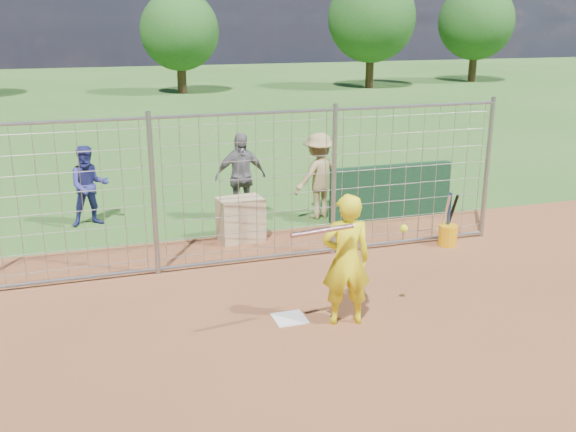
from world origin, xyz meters
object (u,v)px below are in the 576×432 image
object	(u,v)px
batter	(346,260)
bystander_b	(241,177)
bystander_c	(319,176)
bucket_with_bats	(448,232)
bystander_a	(89,186)
equipment_bin	(241,219)

from	to	relation	value
batter	bystander_b	distance (m)	4.88
bystander_c	bucket_with_bats	world-z (taller)	bystander_c
bystander_a	bucket_with_bats	size ratio (longest dim) A/B	1.63
bystander_a	bucket_with_bats	distance (m)	6.88
bystander_b	bystander_c	bearing A→B (deg)	-14.20
bystander_b	equipment_bin	xyz separation A→B (m)	(-0.30, -1.18, -0.50)
bystander_a	equipment_bin	distance (m)	3.17
bystander_b	bucket_with_bats	bearing A→B (deg)	-43.58
batter	bystander_a	xyz separation A→B (m)	(-3.10, 5.50, -0.10)
batter	bystander_a	world-z (taller)	batter
bystander_a	bucket_with_bats	bearing A→B (deg)	-34.39
bystander_a	bystander_c	bearing A→B (deg)	-17.69
bystander_a	equipment_bin	bearing A→B (deg)	-41.13
batter	bucket_with_bats	world-z (taller)	batter
batter	bystander_a	distance (m)	6.31
bystander_a	bystander_b	bearing A→B (deg)	-18.35
bucket_with_bats	batter	bearing A→B (deg)	-142.49
batter	bystander_c	size ratio (longest dim) A/B	1.03
bystander_b	bucket_with_bats	world-z (taller)	bystander_b
bystander_b	bucket_with_bats	size ratio (longest dim) A/B	1.84
bystander_a	equipment_bin	size ratio (longest dim) A/B	1.99
equipment_bin	bystander_c	bearing A→B (deg)	20.33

